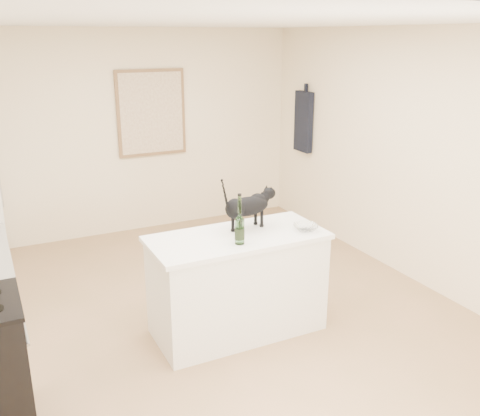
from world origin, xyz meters
name	(u,v)px	position (x,y,z in m)	size (l,w,h in m)	color
floor	(218,322)	(0.00, 0.00, 0.00)	(5.50, 5.50, 0.00)	#A57A58
ceiling	(214,22)	(0.00, 0.00, 2.60)	(5.50, 5.50, 0.00)	white
wall_back	(129,134)	(0.00, 2.75, 1.30)	(4.50, 4.50, 0.00)	beige
wall_right	(418,159)	(2.25, 0.00, 1.30)	(5.50, 5.50, 0.00)	beige
island_base	(237,286)	(0.10, -0.20, 0.43)	(1.44, 0.67, 0.86)	white
island_top	(237,238)	(0.10, -0.20, 0.88)	(1.50, 0.70, 0.04)	white
artwork_frame	(151,113)	(0.30, 2.72, 1.55)	(0.90, 0.03, 1.10)	brown
artwork_canvas	(152,113)	(0.30, 2.70, 1.55)	(0.82, 0.00, 1.02)	beige
hanging_garment	(304,122)	(2.19, 2.05, 1.40)	(0.08, 0.34, 0.80)	black
black_cat	(247,209)	(0.24, -0.10, 1.09)	(0.53, 0.16, 0.37)	black
wine_bottle	(240,222)	(0.03, -0.38, 1.08)	(0.08, 0.08, 0.37)	#2A6227
glass_bowl	(306,228)	(0.68, -0.35, 0.93)	(0.21, 0.21, 0.05)	white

